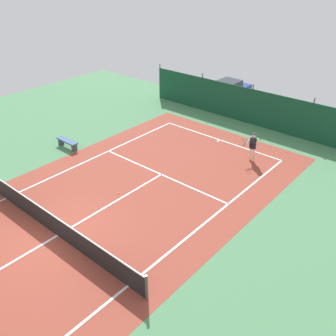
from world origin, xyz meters
TOP-DOWN VIEW (x-y plane):
  - ground_plane at (0.00, 0.00)m, footprint 36.00×36.00m
  - court_surface at (0.00, 0.00)m, footprint 11.02×26.60m
  - tennis_net at (0.00, 0.00)m, footprint 10.12×0.10m
  - back_fence at (-0.00, 15.91)m, footprint 16.30×0.98m
  - tennis_player at (2.78, 10.82)m, footprint 0.77×0.71m
  - tennis_ball_near_player at (-0.37, 3.72)m, footprint 0.07×0.07m
  - parked_car at (-3.45, 17.99)m, footprint 2.13×4.26m
  - courtside_bench at (-6.31, 5.15)m, footprint 1.60×0.40m

SIDE VIEW (x-z plane):
  - ground_plane at x=0.00m, z-range 0.00..0.00m
  - court_surface at x=0.00m, z-range 0.00..0.01m
  - tennis_ball_near_player at x=-0.37m, z-range 0.00..0.07m
  - courtside_bench at x=-6.31m, z-range 0.13..0.62m
  - tennis_net at x=0.00m, z-range -0.04..1.06m
  - back_fence at x=0.00m, z-range -0.68..2.02m
  - parked_car at x=-3.45m, z-range 0.00..1.68m
  - tennis_player at x=2.78m, z-range 0.14..1.78m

